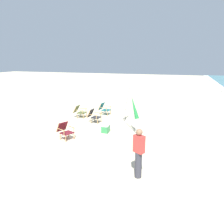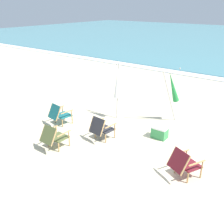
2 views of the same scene
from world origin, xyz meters
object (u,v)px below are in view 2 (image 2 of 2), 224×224
Objects in this scene: beach_chair_front_left at (54,136)px; beach_chair_back_left at (184,163)px; beach_chair_far_center at (59,114)px; beach_chair_mid_center at (101,128)px; cooler_box at (160,132)px; umbrella_furled_white at (118,83)px; umbrella_furled_green at (173,88)px.

beach_chair_front_left is 3.78m from beach_chair_back_left.
beach_chair_far_center is (-1.16, 1.26, 0.00)m from beach_chair_front_left.
beach_chair_mid_center is 1.63× the size of cooler_box.
beach_chair_back_left is 0.44× the size of umbrella_furled_white.
cooler_box is (3.35, 1.28, -0.22)m from beach_chair_far_center.
beach_chair_back_left reaches higher than beach_chair_front_left.
beach_chair_back_left is (4.81, -0.25, -0.00)m from beach_chair_far_center.
beach_chair_far_center reaches higher than beach_chair_back_left.
beach_chair_far_center is 1.01× the size of beach_chair_mid_center.
beach_chair_mid_center is at bearing 0.92° from beach_chair_far_center.
umbrella_furled_green is (3.04, 2.68, 0.89)m from beach_chair_far_center.
beach_chair_mid_center is at bearing 59.43° from beach_chair_front_left.
beach_chair_far_center is at bearing 176.97° from beach_chair_back_left.
beach_chair_mid_center is 2.90m from beach_chair_back_left.
umbrella_furled_white is at bearing 54.98° from beach_chair_far_center.
beach_chair_mid_center reaches higher than cooler_box.
beach_chair_back_left is (3.65, 1.01, 0.00)m from beach_chair_front_left.
beach_chair_front_left is at bearing -47.40° from beach_chair_far_center.
umbrella_furled_green is (-1.77, 2.94, 0.89)m from beach_chair_back_left.
beach_chair_mid_center is 3.01m from umbrella_furled_green.
cooler_box is at bearing -77.62° from umbrella_furled_green.
umbrella_furled_green reaches higher than beach_chair_far_center.
beach_chair_front_left is at bearing -115.48° from umbrella_furled_green.
umbrella_furled_white reaches higher than cooler_box.
cooler_box is at bearing 20.95° from beach_chair_far_center.
cooler_box is at bearing 49.30° from beach_chair_front_left.
beach_chair_front_left is 3.21m from umbrella_furled_white.
umbrella_furled_white is (1.26, 1.80, 0.95)m from beach_chair_far_center.
umbrella_furled_white is at bearing 166.11° from cooler_box.
beach_chair_front_left is at bearing -91.86° from umbrella_furled_white.
beach_chair_mid_center is (0.76, 1.29, 0.00)m from beach_chair_front_left.
beach_chair_far_center is 0.38× the size of umbrella_furled_white.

